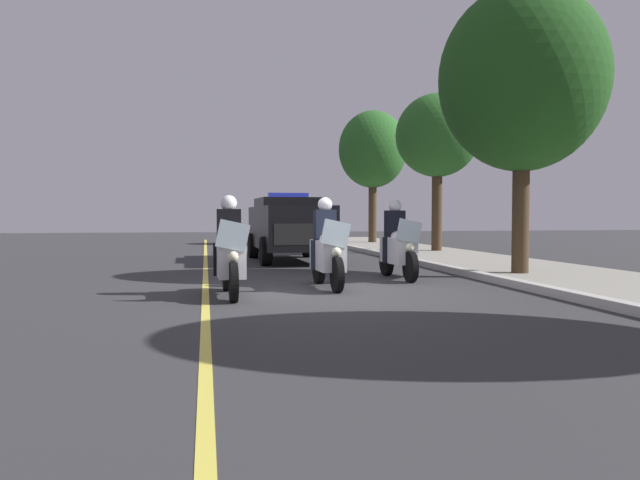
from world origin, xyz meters
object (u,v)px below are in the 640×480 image
(police_motorcycle_trailing, at_px, (398,247))
(tree_behind_suv, at_px, (373,150))
(tree_far_back, at_px, (437,136))
(tree_mid_block, at_px, (522,80))
(police_motorcycle_lead_right, at_px, (327,251))
(police_motorcycle_lead_left, at_px, (230,255))
(police_suv, at_px, (289,226))

(police_motorcycle_trailing, distance_m, tree_behind_suv, 16.26)
(tree_far_back, height_order, tree_behind_suv, tree_behind_suv)
(tree_mid_block, xyz_separation_m, tree_behind_suv, (-15.56, 1.00, 0.14))
(police_motorcycle_lead_right, xyz_separation_m, tree_far_back, (-9.49, 5.98, 3.52))
(police_motorcycle_trailing, bearing_deg, tree_mid_block, 85.92)
(police_motorcycle_trailing, bearing_deg, police_motorcycle_lead_right, -54.49)
(police_motorcycle_lead_left, distance_m, police_suv, 7.92)
(police_motorcycle_lead_right, bearing_deg, police_motorcycle_trailing, 125.51)
(police_motorcycle_lead_right, distance_m, tree_far_back, 11.76)
(police_motorcycle_trailing, distance_m, police_suv, 5.74)
(police_motorcycle_lead_right, bearing_deg, police_motorcycle_lead_left, -65.38)
(police_motorcycle_lead_right, height_order, tree_behind_suv, tree_behind_suv)
(tree_behind_suv, bearing_deg, police_motorcycle_lead_right, -18.55)
(police_motorcycle_lead_left, bearing_deg, tree_mid_block, 106.86)
(police_suv, relative_size, tree_far_back, 0.88)
(police_motorcycle_lead_left, height_order, police_motorcycle_trailing, same)
(police_motorcycle_lead_right, xyz_separation_m, tree_mid_block, (-1.10, 4.59, 3.65))
(police_motorcycle_lead_left, bearing_deg, police_suv, 164.96)
(police_motorcycle_lead_left, relative_size, police_motorcycle_lead_right, 1.00)
(police_motorcycle_lead_right, height_order, tree_mid_block, tree_mid_block)
(police_motorcycle_trailing, xyz_separation_m, police_suv, (-5.49, -1.63, 0.37))
(tree_behind_suv, bearing_deg, police_motorcycle_trailing, -13.78)
(tree_mid_block, relative_size, tree_far_back, 1.11)
(police_motorcycle_lead_left, bearing_deg, police_motorcycle_lead_right, 114.62)
(police_motorcycle_trailing, bearing_deg, tree_behind_suv, 166.22)
(police_motorcycle_lead_left, xyz_separation_m, tree_behind_suv, (-17.51, 7.45, 3.79))
(police_motorcycle_lead_left, height_order, tree_mid_block, tree_mid_block)
(police_motorcycle_lead_right, relative_size, police_motorcycle_trailing, 1.00)
(police_motorcycle_lead_left, bearing_deg, tree_far_back, 142.84)
(police_suv, bearing_deg, police_motorcycle_lead_right, -1.65)
(tree_behind_suv, bearing_deg, police_motorcycle_lead_left, -23.04)
(police_suv, distance_m, tree_far_back, 7.12)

